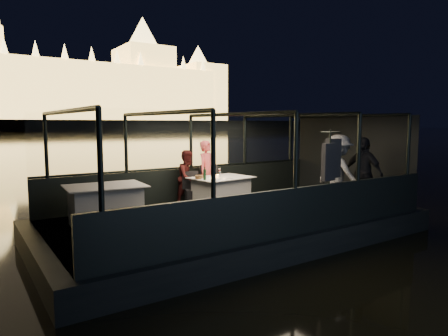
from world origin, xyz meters
TOP-DOWN VIEW (x-y plane):
  - boat_hull at (0.00, 0.00)m, footprint 8.60×4.40m
  - boat_deck at (0.00, 0.00)m, footprint 8.00×4.00m
  - gunwale_port at (0.00, 2.00)m, footprint 8.00×0.08m
  - gunwale_starboard at (0.00, -2.00)m, footprint 8.00×0.08m
  - cabin_glass_port at (0.00, 2.00)m, footprint 8.00×0.02m
  - cabin_glass_starboard at (0.00, -2.00)m, footprint 8.00×0.02m
  - cabin_roof_glass at (0.00, 0.00)m, footprint 8.00×4.00m
  - end_wall_fore at (-4.00, 0.00)m, footprint 0.02×4.00m
  - end_wall_aft at (4.00, 0.00)m, footprint 0.02×4.00m
  - canopy_ribs at (0.00, 0.00)m, footprint 8.00×4.00m
  - dining_table_central at (0.22, 0.85)m, footprint 1.57×1.23m
  - dining_table_aft at (-2.73, 0.71)m, footprint 1.65×1.24m
  - chair_port_left at (-0.31, 1.30)m, footprint 0.52×0.52m
  - chair_port_right at (0.28, 1.34)m, footprint 0.58×0.58m
  - coat_stand at (1.20, -1.75)m, footprint 0.59×0.49m
  - person_woman_coral at (0.25, 1.59)m, footprint 0.70×0.59m
  - person_man_maroon at (-0.31, 1.61)m, footprint 0.81×0.71m
  - passenger_stripe at (2.40, -0.96)m, footprint 0.70×1.20m
  - passenger_dark at (2.85, -1.31)m, footprint 0.53×1.08m
  - wine_bottle at (-0.38, 0.65)m, footprint 0.07×0.07m
  - bread_basket at (-0.38, 0.90)m, footprint 0.24×0.24m
  - amber_candle at (0.05, 0.78)m, footprint 0.07×0.07m
  - plate_near at (0.28, 0.57)m, footprint 0.25×0.25m
  - plate_far at (-0.34, 0.91)m, footprint 0.31×0.31m
  - wine_glass_white at (-0.38, 0.64)m, footprint 0.09×0.09m
  - wine_glass_red at (0.25, 0.97)m, footprint 0.09×0.09m
  - wine_glass_empty at (0.02, 0.61)m, footprint 0.06×0.06m

SIDE VIEW (x-z plane):
  - boat_hull at x=0.00m, z-range -0.50..0.50m
  - boat_deck at x=0.00m, z-range 0.46..0.50m
  - dining_table_central at x=0.22m, z-range 0.50..1.27m
  - dining_table_aft at x=-2.73m, z-range 0.47..1.30m
  - gunwale_port at x=0.00m, z-range 0.50..1.40m
  - gunwale_starboard at x=0.00m, z-range 0.50..1.40m
  - chair_port_left at x=-0.31m, z-range 0.51..1.39m
  - chair_port_right at x=0.28m, z-range 0.45..1.45m
  - person_woman_coral at x=0.25m, z-range 0.43..2.07m
  - person_man_maroon at x=-0.31m, z-range 0.54..1.96m
  - plate_near at x=0.28m, z-range 1.27..1.28m
  - plate_far at x=-0.34m, z-range 1.26..1.28m
  - bread_basket at x=-0.38m, z-range 1.26..1.35m
  - amber_candle at x=0.05m, z-range 1.26..1.35m
  - passenger_stripe at x=2.40m, z-range 0.43..2.27m
  - passenger_dark at x=2.85m, z-range 0.46..2.24m
  - wine_glass_white at x=-0.38m, z-range 1.26..1.46m
  - wine_glass_red at x=0.25m, z-range 1.26..1.46m
  - wine_glass_empty at x=0.02m, z-range 1.27..1.45m
  - coat_stand at x=1.20m, z-range 0.41..2.39m
  - wine_bottle at x=-0.38m, z-range 1.26..1.57m
  - end_wall_fore at x=-4.00m, z-range 0.50..2.80m
  - end_wall_aft at x=4.00m, z-range 0.50..2.80m
  - canopy_ribs at x=0.00m, z-range 0.50..2.80m
  - cabin_glass_port at x=0.00m, z-range 1.40..2.80m
  - cabin_glass_starboard at x=0.00m, z-range 1.40..2.80m
  - cabin_roof_glass at x=0.00m, z-range 2.79..2.81m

